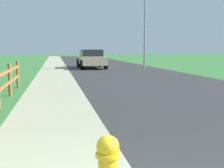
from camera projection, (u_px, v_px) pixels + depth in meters
ground_plane at (66, 66)px, 26.74m from camera, size 120.00×120.00×0.00m
road_asphalt at (103, 65)px, 29.32m from camera, size 7.00×66.00×0.01m
curb_concrete at (32, 65)px, 28.17m from camera, size 6.00×66.00×0.01m
grass_verge at (14, 66)px, 27.90m from camera, size 5.00×66.00×0.00m
parked_suv_beige at (91, 58)px, 24.39m from camera, size 2.02×4.98×1.43m
street_lamp at (146, 21)px, 23.26m from camera, size 1.17×0.20×5.94m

